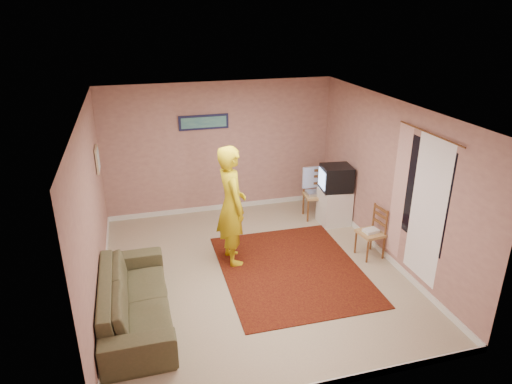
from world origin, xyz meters
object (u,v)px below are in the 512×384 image
object	(u,v)px
tv_cabinet	(334,206)
chair_a	(316,190)
chair_b	(371,227)
sofa	(135,298)
crt_tv	(336,178)
person	(232,206)

from	to	relation	value
tv_cabinet	chair_a	xyz separation A→B (m)	(-0.25, 0.34, 0.24)
tv_cabinet	chair_b	world-z (taller)	chair_b
tv_cabinet	sofa	distance (m)	4.25
chair_a	sofa	xyz separation A→B (m)	(-3.50, -2.33, -0.26)
tv_cabinet	crt_tv	xyz separation A→B (m)	(-0.01, 0.00, 0.58)
chair_b	sofa	bearing A→B (deg)	-87.21
chair_a	chair_b	distance (m)	1.68
chair_a	person	xyz separation A→B (m)	(-1.93, -1.18, 0.39)
sofa	person	bearing A→B (deg)	-53.86
tv_cabinet	chair_a	bearing A→B (deg)	126.94
person	crt_tv	bearing A→B (deg)	-74.18
tv_cabinet	crt_tv	size ratio (longest dim) A/B	1.15
sofa	person	world-z (taller)	person
crt_tv	chair_b	distance (m)	1.37
tv_cabinet	sofa	size ratio (longest dim) A/B	0.31
sofa	crt_tv	bearing A→B (deg)	-62.11
chair_b	sofa	distance (m)	3.87
crt_tv	chair_a	bearing A→B (deg)	133.10
crt_tv	chair_b	xyz separation A→B (m)	(0.06, -1.31, -0.39)
sofa	tv_cabinet	bearing A→B (deg)	-62.15
chair_b	sofa	world-z (taller)	chair_b
sofa	chair_a	bearing A→B (deg)	-56.47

